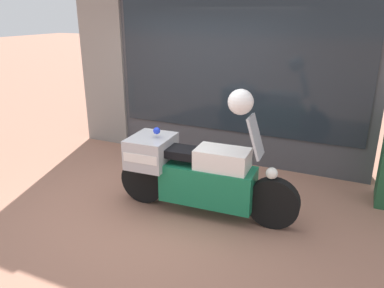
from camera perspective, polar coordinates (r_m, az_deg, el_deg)
ground_plane at (r=5.13m, az=-5.15°, el=-8.86°), size 60.00×60.00×0.00m
shop_building at (r=6.48m, az=0.27°, el=15.87°), size 5.20×0.55×4.01m
window_display at (r=6.52m, az=6.54°, el=2.10°), size 3.84×0.30×2.08m
paramedic_motorcycle at (r=4.69m, az=0.30°, el=-4.35°), size 2.34×0.64×1.34m
white_helmet at (r=4.22m, az=7.43°, el=6.38°), size 0.29×0.29×0.29m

